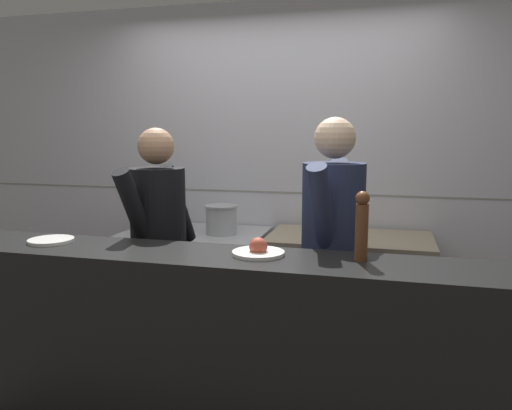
{
  "coord_description": "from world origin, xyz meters",
  "views": [
    {
      "loc": [
        0.83,
        -2.37,
        1.63
      ],
      "look_at": [
        0.01,
        0.71,
        1.15
      ],
      "focal_mm": 35.0,
      "sensor_mm": 36.0,
      "label": 1
    }
  ],
  "objects_px": {
    "oven_range": "(196,288)",
    "chef_sous": "(332,254)",
    "plated_dish_main": "(51,240)",
    "sauce_pot": "(221,219)",
    "plated_dish_appetiser": "(258,251)",
    "stock_pot": "(168,219)",
    "pepper_mill": "(362,225)",
    "chef_head_cook": "(159,248)",
    "mixing_bowl_steel": "(320,227)"
  },
  "relations": [
    {
      "from": "oven_range",
      "to": "chef_sous",
      "type": "distance_m",
      "value": 1.39
    },
    {
      "from": "plated_dish_main",
      "to": "chef_sous",
      "type": "relative_size",
      "value": 0.14
    },
    {
      "from": "sauce_pot",
      "to": "plated_dish_appetiser",
      "type": "xyz_separation_m",
      "value": [
        0.58,
        -1.15,
        0.07
      ]
    },
    {
      "from": "plated_dish_appetiser",
      "to": "plated_dish_main",
      "type": "bearing_deg",
      "value": -179.2
    },
    {
      "from": "stock_pot",
      "to": "pepper_mill",
      "type": "height_order",
      "value": "pepper_mill"
    },
    {
      "from": "plated_dish_appetiser",
      "to": "chef_head_cook",
      "type": "height_order",
      "value": "chef_head_cook"
    },
    {
      "from": "chef_head_cook",
      "to": "chef_sous",
      "type": "relative_size",
      "value": 0.97
    },
    {
      "from": "pepper_mill",
      "to": "chef_sous",
      "type": "height_order",
      "value": "chef_sous"
    },
    {
      "from": "mixing_bowl_steel",
      "to": "chef_sous",
      "type": "height_order",
      "value": "chef_sous"
    },
    {
      "from": "oven_range",
      "to": "chef_head_cook",
      "type": "relative_size",
      "value": 0.63
    },
    {
      "from": "chef_sous",
      "to": "pepper_mill",
      "type": "bearing_deg",
      "value": -59.34
    },
    {
      "from": "plated_dish_appetiser",
      "to": "chef_head_cook",
      "type": "distance_m",
      "value": 0.9
    },
    {
      "from": "plated_dish_appetiser",
      "to": "chef_sous",
      "type": "bearing_deg",
      "value": 58.0
    },
    {
      "from": "mixing_bowl_steel",
      "to": "chef_sous",
      "type": "relative_size",
      "value": 0.12
    },
    {
      "from": "stock_pot",
      "to": "pepper_mill",
      "type": "relative_size",
      "value": 1.0
    },
    {
      "from": "plated_dish_main",
      "to": "pepper_mill",
      "type": "relative_size",
      "value": 0.74
    },
    {
      "from": "plated_dish_appetiser",
      "to": "chef_head_cook",
      "type": "xyz_separation_m",
      "value": [
        -0.75,
        0.48,
        -0.14
      ]
    },
    {
      "from": "stock_pot",
      "to": "oven_range",
      "type": "bearing_deg",
      "value": -12.22
    },
    {
      "from": "chef_sous",
      "to": "plated_dish_appetiser",
      "type": "bearing_deg",
      "value": -112.33
    },
    {
      "from": "plated_dish_appetiser",
      "to": "pepper_mill",
      "type": "distance_m",
      "value": 0.5
    },
    {
      "from": "oven_range",
      "to": "chef_sous",
      "type": "xyz_separation_m",
      "value": [
        1.1,
        -0.69,
        0.51
      ]
    },
    {
      "from": "sauce_pot",
      "to": "plated_dish_appetiser",
      "type": "height_order",
      "value": "plated_dish_appetiser"
    },
    {
      "from": "sauce_pot",
      "to": "chef_head_cook",
      "type": "distance_m",
      "value": 0.71
    },
    {
      "from": "plated_dish_appetiser",
      "to": "stock_pot",
      "type": "bearing_deg",
      "value": 130.31
    },
    {
      "from": "pepper_mill",
      "to": "mixing_bowl_steel",
      "type": "bearing_deg",
      "value": 106.14
    },
    {
      "from": "oven_range",
      "to": "sauce_pot",
      "type": "distance_m",
      "value": 0.59
    },
    {
      "from": "plated_dish_main",
      "to": "stock_pot",
      "type": "bearing_deg",
      "value": 85.37
    },
    {
      "from": "stock_pot",
      "to": "chef_sous",
      "type": "bearing_deg",
      "value": -28.9
    },
    {
      "from": "stock_pot",
      "to": "chef_sous",
      "type": "distance_m",
      "value": 1.53
    },
    {
      "from": "chef_sous",
      "to": "oven_range",
      "type": "bearing_deg",
      "value": 157.64
    },
    {
      "from": "chef_head_cook",
      "to": "chef_sous",
      "type": "height_order",
      "value": "chef_sous"
    },
    {
      "from": "plated_dish_main",
      "to": "chef_head_cook",
      "type": "height_order",
      "value": "chef_head_cook"
    },
    {
      "from": "mixing_bowl_steel",
      "to": "chef_sous",
      "type": "bearing_deg",
      "value": -77.11
    },
    {
      "from": "chef_head_cook",
      "to": "oven_range",
      "type": "bearing_deg",
      "value": 106.26
    },
    {
      "from": "oven_range",
      "to": "chef_head_cook",
      "type": "bearing_deg",
      "value": -86.29
    },
    {
      "from": "pepper_mill",
      "to": "plated_dish_appetiser",
      "type": "bearing_deg",
      "value": -177.43
    },
    {
      "from": "plated_dish_appetiser",
      "to": "pepper_mill",
      "type": "xyz_separation_m",
      "value": [
        0.48,
        0.02,
        0.15
      ]
    },
    {
      "from": "oven_range",
      "to": "sauce_pot",
      "type": "height_order",
      "value": "sauce_pot"
    },
    {
      "from": "plated_dish_main",
      "to": "chef_head_cook",
      "type": "bearing_deg",
      "value": 51.78
    },
    {
      "from": "mixing_bowl_steel",
      "to": "chef_head_cook",
      "type": "bearing_deg",
      "value": -140.8
    },
    {
      "from": "sauce_pot",
      "to": "plated_dish_main",
      "type": "distance_m",
      "value": 1.3
    },
    {
      "from": "oven_range",
      "to": "stock_pot",
      "type": "xyz_separation_m",
      "value": [
        -0.24,
        0.05,
        0.52
      ]
    },
    {
      "from": "stock_pot",
      "to": "plated_dish_main",
      "type": "distance_m",
      "value": 1.25
    },
    {
      "from": "sauce_pot",
      "to": "chef_head_cook",
      "type": "bearing_deg",
      "value": -104.27
    },
    {
      "from": "stock_pot",
      "to": "chef_sous",
      "type": "xyz_separation_m",
      "value": [
        1.34,
        -0.74,
        -0.01
      ]
    },
    {
      "from": "stock_pot",
      "to": "plated_dish_appetiser",
      "type": "distance_m",
      "value": 1.61
    },
    {
      "from": "stock_pot",
      "to": "sauce_pot",
      "type": "bearing_deg",
      "value": -8.38
    },
    {
      "from": "sauce_pot",
      "to": "pepper_mill",
      "type": "distance_m",
      "value": 1.56
    },
    {
      "from": "plated_dish_main",
      "to": "plated_dish_appetiser",
      "type": "relative_size",
      "value": 0.94
    },
    {
      "from": "plated_dish_main",
      "to": "sauce_pot",
      "type": "bearing_deg",
      "value": 64.45
    }
  ]
}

